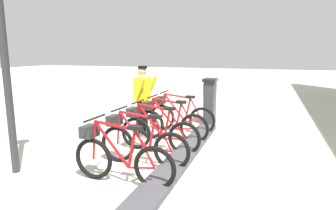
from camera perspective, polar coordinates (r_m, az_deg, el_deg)
ground_plane at (r=5.61m, az=2.95°, el=-10.39°), size 60.00×60.00×0.00m
dock_rail_base at (r=5.60m, az=2.95°, el=-9.91°), size 0.44×4.66×0.10m
payment_kiosk at (r=8.08m, az=8.25°, el=0.88°), size 0.36×0.52×1.28m
bike_docked_0 at (r=7.26m, az=2.13°, el=-2.02°), size 1.72×0.54×1.02m
bike_docked_1 at (r=6.54m, az=0.12°, el=-3.40°), size 1.72×0.54×1.02m
bike_docked_2 at (r=5.84m, az=-2.40°, el=-5.12°), size 1.72×0.54×1.02m
bike_docked_3 at (r=5.16m, az=-5.60°, el=-7.28°), size 1.72×0.54×1.02m
bike_docked_4 at (r=4.51m, az=-9.79°, el=-10.04°), size 1.72×0.54×1.02m
worker_near_rack at (r=7.13m, az=-5.03°, el=1.64°), size 0.53×0.67×1.66m
lamp_post at (r=5.27m, az=-30.04°, el=13.46°), size 0.32×0.32×3.62m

